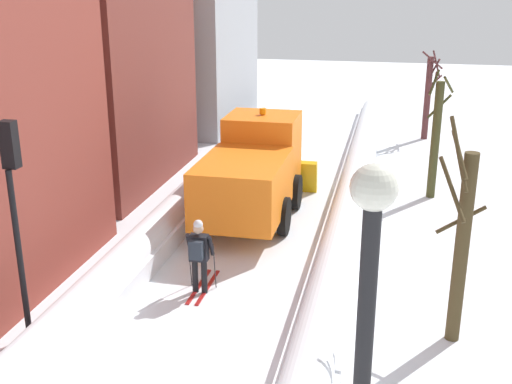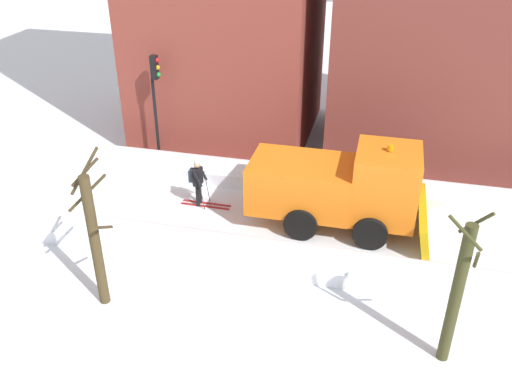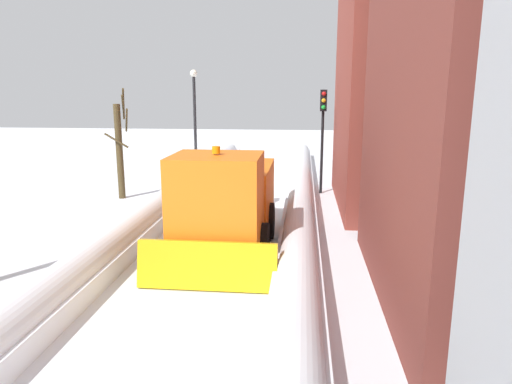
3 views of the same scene
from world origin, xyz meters
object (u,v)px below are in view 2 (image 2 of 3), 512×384
at_px(traffic_light_pole, 156,90).
at_px(skier, 198,180).
at_px(bare_tree_mid, 457,293).
at_px(bare_tree_near, 95,238).
at_px(plow_truck, 342,186).

bearing_deg(traffic_light_pole, skier, 42.59).
xyz_separation_m(traffic_light_pole, bare_tree_mid, (8.30, 10.73, -1.12)).
distance_m(bare_tree_near, bare_tree_mid, 8.98).
bearing_deg(bare_tree_mid, traffic_light_pole, -127.75).
height_order(bare_tree_near, bare_tree_mid, bare_tree_near).
bearing_deg(bare_tree_mid, plow_truck, -149.71).
xyz_separation_m(skier, bare_tree_mid, (5.51, 8.16, 1.02)).
height_order(plow_truck, traffic_light_pole, traffic_light_pole).
xyz_separation_m(plow_truck, bare_tree_mid, (5.37, 3.14, 0.54)).
height_order(plow_truck, skier, plow_truck).
distance_m(traffic_light_pole, bare_tree_near, 8.61).
xyz_separation_m(skier, bare_tree_near, (5.58, -0.82, 1.09)).
bearing_deg(bare_tree_mid, skier, -124.04).
bearing_deg(traffic_light_pole, plow_truck, 68.86).
xyz_separation_m(skier, traffic_light_pole, (-2.79, -2.56, 2.14)).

